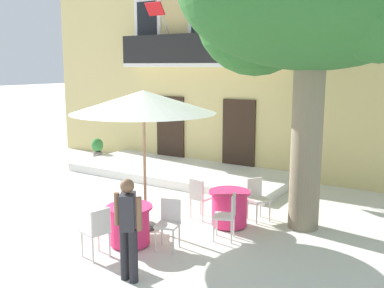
% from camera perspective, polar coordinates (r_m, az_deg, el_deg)
% --- Properties ---
extents(ground_plane, '(120.00, 120.00, 0.00)m').
position_cam_1_polar(ground_plane, '(10.61, -10.66, -8.42)').
color(ground_plane, silver).
extents(building_facade, '(13.00, 5.09, 7.50)m').
position_cam_1_polar(building_facade, '(16.08, 5.26, 11.51)').
color(building_facade, '#DBC67F').
rests_on(building_facade, ground).
extents(entrance_step_platform, '(6.78, 2.75, 0.25)m').
position_cam_1_polar(entrance_step_platform, '(13.57, -1.56, -3.61)').
color(entrance_step_platform, silver).
rests_on(entrance_step_platform, ground).
extents(cafe_table_near_tree, '(0.86, 0.86, 0.76)m').
position_cam_1_polar(cafe_table_near_tree, '(8.50, -8.00, -10.26)').
color(cafe_table_near_tree, '#E52D66').
rests_on(cafe_table_near_tree, ground).
extents(cafe_chair_near_tree_0, '(0.55, 0.55, 0.91)m').
position_cam_1_polar(cafe_chair_near_tree_0, '(9.17, -7.88, -7.83)').
color(cafe_chair_near_tree_0, silver).
rests_on(cafe_chair_near_tree_0, ground).
extents(cafe_chair_near_tree_1, '(0.47, 0.47, 0.91)m').
position_cam_1_polar(cafe_chair_near_tree_1, '(7.99, -12.04, -10.69)').
color(cafe_chair_near_tree_1, silver).
rests_on(cafe_chair_near_tree_1, ground).
extents(cafe_chair_near_tree_2, '(0.49, 0.49, 0.91)m').
position_cam_1_polar(cafe_chair_near_tree_2, '(8.25, -3.00, -9.81)').
color(cafe_chair_near_tree_2, silver).
rests_on(cafe_chair_near_tree_2, ground).
extents(cafe_table_middle, '(0.86, 0.86, 0.76)m').
position_cam_1_polar(cafe_table_middle, '(9.39, 4.82, -8.20)').
color(cafe_table_middle, '#E52D66').
rests_on(cafe_table_middle, ground).
extents(cafe_chair_middle_0, '(0.51, 0.51, 0.91)m').
position_cam_1_polar(cafe_chair_middle_0, '(8.64, 4.64, -8.89)').
color(cafe_chair_middle_0, silver).
rests_on(cafe_chair_middle_0, ground).
extents(cafe_chair_middle_1, '(0.55, 0.55, 0.91)m').
position_cam_1_polar(cafe_chair_middle_1, '(9.81, 8.34, -6.63)').
color(cafe_chair_middle_1, silver).
rests_on(cafe_chair_middle_1, ground).
extents(cafe_chair_middle_2, '(0.45, 0.45, 0.91)m').
position_cam_1_polar(cafe_chair_middle_2, '(9.73, 0.97, -6.66)').
color(cafe_chair_middle_2, silver).
rests_on(cafe_chair_middle_2, ground).
extents(cafe_umbrella, '(2.90, 2.90, 2.85)m').
position_cam_1_polar(cafe_umbrella, '(8.84, -6.26, 5.34)').
color(cafe_umbrella, '#997A56').
rests_on(cafe_umbrella, ground).
extents(ground_planter_left, '(0.41, 0.41, 0.79)m').
position_cam_1_polar(ground_planter_left, '(16.07, -12.06, -0.52)').
color(ground_planter_left, slate).
rests_on(ground_planter_left, ground).
extents(pedestrian_near_entrance, '(0.53, 0.40, 1.64)m').
position_cam_1_polar(pedestrian_near_entrance, '(6.99, -8.21, -10.15)').
color(pedestrian_near_entrance, '#232328').
rests_on(pedestrian_near_entrance, ground).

